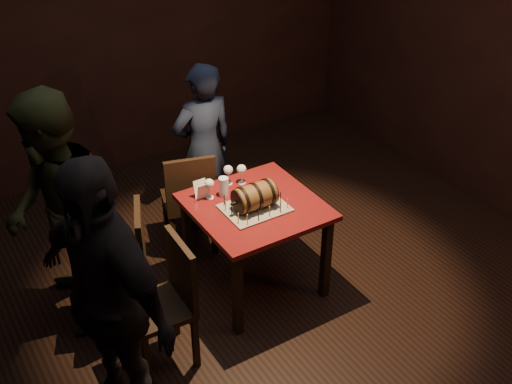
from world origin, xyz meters
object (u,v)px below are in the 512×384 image
wine_glass_right (242,170)px  person_back (204,148)px  chair_left_front (169,296)px  person_left_rear (59,217)px  pub_table (255,217)px  barrel_cake (255,196)px  wine_glass_mid (228,171)px  chair_left_rear (128,261)px  person_left_front (105,299)px  chair_back (190,198)px  wine_glass_left (209,184)px  pint_of_ale (224,187)px

wine_glass_right → person_back: bearing=88.9°
chair_left_front → person_back: (0.94, 1.27, 0.23)m
wine_glass_right → person_left_rear: 1.37m
pub_table → barrel_cake: bearing=-125.9°
wine_glass_right → wine_glass_mid: bearing=154.0°
chair_left_rear → person_left_rear: size_ratio=0.53×
barrel_cake → chair_left_front: bearing=-161.2°
wine_glass_mid → wine_glass_right: 0.10m
person_left_front → barrel_cake: bearing=94.1°
person_left_rear → pub_table: bearing=79.8°
pub_table → wine_glass_right: size_ratio=5.59×
wine_glass_mid → person_left_rear: size_ratio=0.09×
wine_glass_right → chair_back: bearing=129.2°
chair_back → chair_left_front: (-0.64, -0.98, 0.00)m
chair_back → person_left_front: (-1.12, -1.22, 0.39)m
chair_left_rear → wine_glass_left: bearing=7.3°
wine_glass_mid → person_back: person_back is taller
barrel_cake → chair_left_front: size_ratio=0.37×
person_back → person_left_front: (-1.41, -1.51, 0.16)m
pint_of_ale → chair_back: 0.53m
pint_of_ale → chair_left_rear: (-0.81, -0.07, -0.30)m
wine_glass_mid → person_left_front: size_ratio=0.09×
wine_glass_right → pint_of_ale: size_ratio=1.07×
chair_left_front → wine_glass_right: bearing=34.3°
wine_glass_left → chair_left_rear: (-0.70, -0.09, -0.35)m
pub_table → person_left_rear: bearing=163.1°
pub_table → person_back: person_back is taller
wine_glass_mid → person_back: size_ratio=0.11×
chair_left_front → person_left_rear: bearing=121.4°
pub_table → chair_left_front: bearing=-159.1°
barrel_cake → pint_of_ale: (-0.10, 0.27, -0.03)m
chair_left_rear → chair_back: bearing=34.1°
pub_table → person_back: 0.95m
chair_left_rear → person_back: (1.02, 0.79, 0.23)m
pint_of_ale → chair_back: chair_back is taller
barrel_cake → chair_left_front: 0.93m
wine_glass_left → person_left_front: (-1.10, -0.82, 0.04)m
barrel_cake → wine_glass_right: bearing=74.1°
pub_table → wine_glass_mid: 0.42m
chair_left_front → person_back: person_back is taller
pint_of_ale → person_back: person_back is taller
pint_of_ale → chair_left_front: 0.96m
pub_table → person_back: bearing=85.3°
barrel_cake → person_left_rear: 1.34m
person_left_rear → barrel_cake: bearing=77.5°
person_left_rear → person_back: bearing=118.5°
wine_glass_right → pub_table: bearing=-102.3°
pint_of_ale → person_left_rear: 1.18m
barrel_cake → chair_back: bearing=104.8°
wine_glass_right → person_back: person_back is taller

